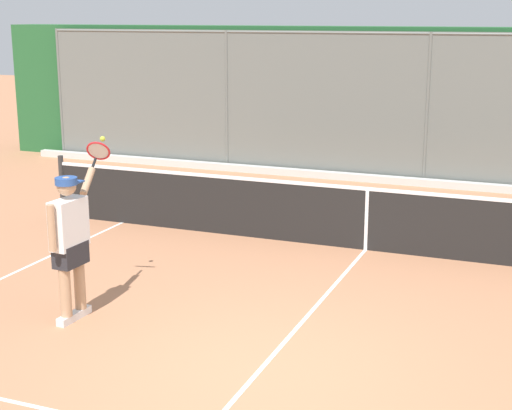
% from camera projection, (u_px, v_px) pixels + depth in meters
% --- Properties ---
extents(ground_plane, '(60.00, 60.00, 0.00)m').
position_uv_depth(ground_plane, '(257.00, 374.00, 7.57)').
color(ground_plane, '#B27551').
extents(fence_backdrop, '(20.75, 1.37, 3.17)m').
position_uv_depth(fence_backdrop, '(432.00, 105.00, 16.18)').
color(fence_backdrop, slate).
rests_on(fence_backdrop, ground).
extents(tennis_net, '(10.86, 0.09, 1.07)m').
position_uv_depth(tennis_net, '(367.00, 218.00, 11.43)').
color(tennis_net, '#2D2D2D').
rests_on(tennis_net, ground).
extents(tennis_player, '(0.43, 1.41, 1.98)m').
position_uv_depth(tennis_player, '(70.00, 237.00, 8.70)').
color(tennis_player, silver).
rests_on(tennis_player, ground).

